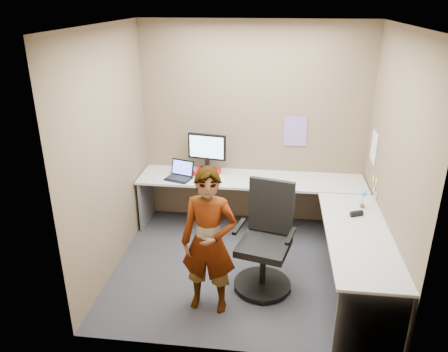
# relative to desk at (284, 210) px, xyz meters

# --- Properties ---
(ground) EXTENTS (3.00, 3.00, 0.00)m
(ground) POSITION_rel_desk_xyz_m (-0.44, -0.39, -0.59)
(ground) COLOR #26262B
(ground) RESTS_ON ground
(wall_back) EXTENTS (3.00, 0.00, 3.00)m
(wall_back) POSITION_rel_desk_xyz_m (-0.44, 0.91, 0.76)
(wall_back) COLOR brown
(wall_back) RESTS_ON ground
(wall_right) EXTENTS (0.00, 2.70, 2.70)m
(wall_right) POSITION_rel_desk_xyz_m (1.06, -0.39, 0.76)
(wall_right) COLOR brown
(wall_right) RESTS_ON ground
(wall_left) EXTENTS (0.00, 2.70, 2.70)m
(wall_left) POSITION_rel_desk_xyz_m (-1.94, -0.39, 0.76)
(wall_left) COLOR brown
(wall_left) RESTS_ON ground
(ceiling) EXTENTS (3.00, 3.00, 0.00)m
(ceiling) POSITION_rel_desk_xyz_m (-0.44, -0.39, 2.11)
(ceiling) COLOR white
(ceiling) RESTS_ON wall_back
(desk) EXTENTS (2.98, 2.58, 0.73)m
(desk) POSITION_rel_desk_xyz_m (0.00, 0.00, 0.00)
(desk) COLOR #BABABA
(desk) RESTS_ON ground
(paper_ream) EXTENTS (0.36, 0.29, 0.06)m
(paper_ream) POSITION_rel_desk_xyz_m (-1.03, 0.67, 0.17)
(paper_ream) COLOR red
(paper_ream) RESTS_ON desk
(monitor) EXTENTS (0.52, 0.18, 0.49)m
(monitor) POSITION_rel_desk_xyz_m (-1.03, 0.68, 0.50)
(monitor) COLOR black
(monitor) RESTS_ON paper_ream
(laptop) EXTENTS (0.39, 0.35, 0.23)m
(laptop) POSITION_rel_desk_xyz_m (-1.36, 0.49, 0.20)
(laptop) COLOR black
(laptop) RESTS_ON desk
(trackball_mouse) EXTENTS (0.12, 0.08, 0.07)m
(trackball_mouse) POSITION_rel_desk_xyz_m (-0.94, 0.56, 0.17)
(trackball_mouse) COLOR #B7B7BC
(trackball_mouse) RESTS_ON desk
(origami) EXTENTS (0.10, 0.10, 0.06)m
(origami) POSITION_rel_desk_xyz_m (-0.82, 0.51, 0.17)
(origami) COLOR white
(origami) RESTS_ON desk
(stapler) EXTENTS (0.15, 0.10, 0.05)m
(stapler) POSITION_rel_desk_xyz_m (0.77, -0.32, 0.17)
(stapler) COLOR black
(stapler) RESTS_ON desk
(flower) EXTENTS (0.07, 0.07, 0.22)m
(flower) POSITION_rel_desk_xyz_m (0.87, -0.11, 0.28)
(flower) COLOR brown
(flower) RESTS_ON desk
(calendar_purple) EXTENTS (0.30, 0.01, 0.40)m
(calendar_purple) POSITION_rel_desk_xyz_m (0.11, 0.90, 0.71)
(calendar_purple) COLOR #846BB7
(calendar_purple) RESTS_ON wall_back
(calendar_white) EXTENTS (0.01, 0.28, 0.38)m
(calendar_white) POSITION_rel_desk_xyz_m (1.05, 0.51, 0.66)
(calendar_white) COLOR white
(calendar_white) RESTS_ON wall_right
(sticky_note_a) EXTENTS (0.01, 0.07, 0.07)m
(sticky_note_a) POSITION_rel_desk_xyz_m (1.05, 0.16, 0.36)
(sticky_note_a) COLOR #F2E059
(sticky_note_a) RESTS_ON wall_right
(sticky_note_b) EXTENTS (0.01, 0.07, 0.07)m
(sticky_note_b) POSITION_rel_desk_xyz_m (1.05, 0.21, 0.23)
(sticky_note_b) COLOR pink
(sticky_note_b) RESTS_ON wall_right
(sticky_note_c) EXTENTS (0.01, 0.07, 0.07)m
(sticky_note_c) POSITION_rel_desk_xyz_m (1.05, 0.09, 0.21)
(sticky_note_c) COLOR pink
(sticky_note_c) RESTS_ON wall_right
(sticky_note_d) EXTENTS (0.01, 0.07, 0.07)m
(sticky_note_d) POSITION_rel_desk_xyz_m (1.05, 0.31, 0.33)
(sticky_note_d) COLOR #F2E059
(sticky_note_d) RESTS_ON wall_right
(office_chair) EXTENTS (0.66, 0.63, 1.17)m
(office_chair) POSITION_rel_desk_xyz_m (-0.19, -0.67, -0.11)
(office_chair) COLOR black
(office_chair) RESTS_ON ground
(person) EXTENTS (0.58, 0.40, 1.51)m
(person) POSITION_rel_desk_xyz_m (-0.73, -1.10, 0.17)
(person) COLOR #999399
(person) RESTS_ON ground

